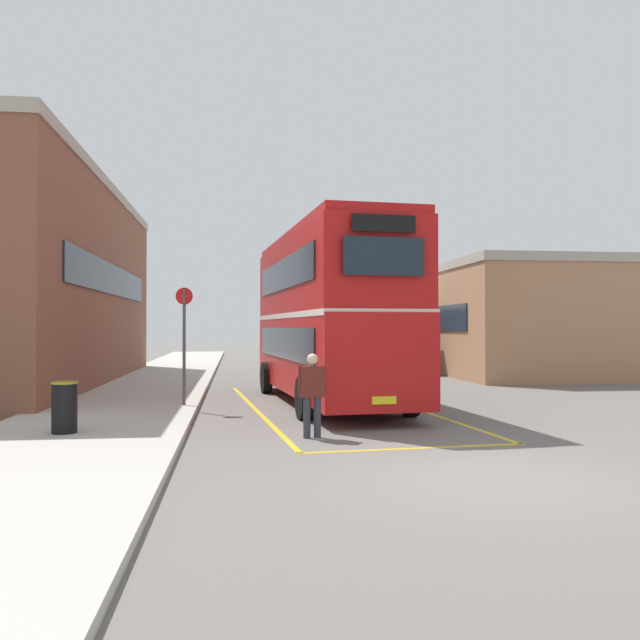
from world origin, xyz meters
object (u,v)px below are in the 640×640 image
(double_decker_bus, at_px, (327,314))
(single_deck_bus, at_px, (374,337))
(pedestrian_boarding, at_px, (312,390))
(litter_bin, at_px, (64,407))
(bus_stop_sign, at_px, (184,335))

(double_decker_bus, distance_m, single_deck_bus, 15.33)
(single_deck_bus, xyz_separation_m, pedestrian_boarding, (-5.51, -20.39, -0.70))
(double_decker_bus, distance_m, litter_bin, 8.13)
(bus_stop_sign, bearing_deg, single_deck_bus, 62.31)
(litter_bin, height_order, bus_stop_sign, bus_stop_sign)
(double_decker_bus, height_order, litter_bin, double_decker_bus)
(double_decker_bus, bearing_deg, bus_stop_sign, -163.50)
(litter_bin, distance_m, bus_stop_sign, 4.85)
(single_deck_bus, height_order, pedestrian_boarding, single_deck_bus)
(litter_bin, bearing_deg, single_deck_bus, 63.11)
(litter_bin, bearing_deg, pedestrian_boarding, -3.76)
(double_decker_bus, xyz_separation_m, pedestrian_boarding, (-1.09, -5.73, -1.58))
(pedestrian_boarding, distance_m, bus_stop_sign, 5.45)
(pedestrian_boarding, xyz_separation_m, litter_bin, (-4.67, 0.31, -0.31))
(double_decker_bus, bearing_deg, pedestrian_boarding, -100.79)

